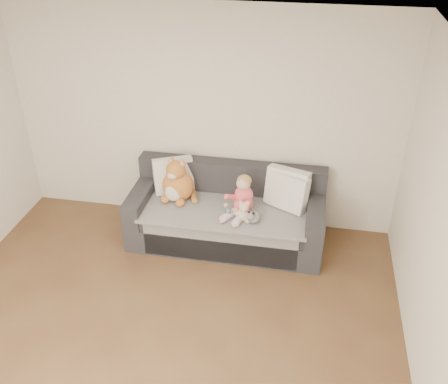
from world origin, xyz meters
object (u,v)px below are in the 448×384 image
at_px(sofa, 227,216).
at_px(teddy_bear, 244,213).
at_px(plush_cat, 177,184).
at_px(sippy_cup, 228,213).
at_px(toddler, 242,198).

distance_m(sofa, teddy_bear, 0.46).
height_order(plush_cat, sippy_cup, plush_cat).
xyz_separation_m(teddy_bear, sippy_cup, (-0.18, 0.02, -0.04)).
distance_m(plush_cat, sippy_cup, 0.71).
height_order(sofa, toddler, toddler).
bearing_deg(sippy_cup, toddler, 46.48).
bearing_deg(plush_cat, sofa, 11.11).
height_order(toddler, sippy_cup, toddler).
bearing_deg(teddy_bear, plush_cat, 154.99).
relative_size(toddler, plush_cat, 0.83).
relative_size(sofa, toddler, 4.74).
height_order(toddler, plush_cat, plush_cat).
distance_m(toddler, sippy_cup, 0.23).
bearing_deg(sippy_cup, teddy_bear, -6.19).
height_order(sofa, teddy_bear, sofa).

